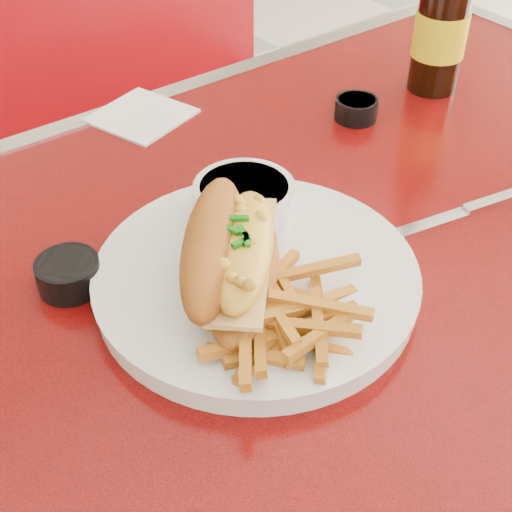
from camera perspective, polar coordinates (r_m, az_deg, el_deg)
diner_table at (r=0.83m, az=6.42°, el=-8.19°), size 1.23×0.83×0.77m
booth_bench_far at (r=1.57m, az=-14.53°, el=1.98°), size 1.20×0.51×0.90m
dinner_plate at (r=0.67m, az=0.00°, el=-1.82°), size 0.36×0.36×0.02m
mac_hoagie at (r=0.63m, az=-1.94°, el=0.09°), size 0.20×0.20×0.08m
fries_pile at (r=0.60m, az=2.12°, el=-4.60°), size 0.14×0.14×0.04m
fork at (r=0.68m, az=5.40°, el=0.01°), size 0.03×0.13×0.00m
gravy_ramekin at (r=0.72m, az=-0.94°, el=3.93°), size 0.10×0.10×0.06m
sauce_cup_left at (r=0.69m, az=-14.78°, el=-1.34°), size 0.07×0.07×0.03m
sauce_cup_right at (r=0.94m, az=8.03°, el=11.66°), size 0.06×0.06×0.03m
beer_bottle at (r=1.00m, az=14.76°, el=18.17°), size 0.07×0.07×0.27m
knife at (r=0.79m, az=15.90°, el=3.32°), size 0.20×0.05×0.01m
paper_napkin at (r=0.95m, az=-9.15°, el=11.03°), size 0.14×0.14×0.00m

